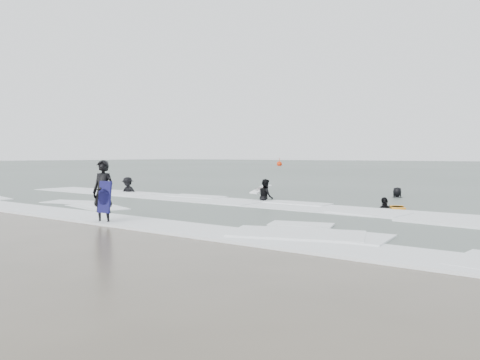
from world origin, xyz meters
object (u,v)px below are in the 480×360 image
Objects in this scene: surfer_right_near at (385,209)px; surfer_wading at (266,202)px; surfer_breaker at (128,193)px; surfer_centre at (104,224)px; surfer_right_far at (397,199)px; buoy at (279,164)px.

surfer_wading is at bearing -50.06° from surfer_right_near.
surfer_breaker is 1.08× the size of surfer_right_near.
surfer_right_far is (4.46, 13.77, 0.00)m from surfer_centre.
surfer_right_far is at bearing -132.22° from surfer_right_near.
surfer_breaker is at bearing 10.03° from surfer_right_far.
surfer_centre is 10.58m from surfer_right_near.
surfer_breaker is 1.06× the size of buoy.
surfer_right_near is at bearing 44.54° from surfer_centre.
surfer_wading is at bearing -10.81° from surfer_breaker.
surfer_wading is at bearing 37.00° from surfer_right_far.
surfer_breaker is (-8.43, 7.94, 0.00)m from surfer_centre.
surfer_right_far reaches higher than surfer_right_near.
surfer_breaker is 14.14m from surfer_right_far.
buoy is (-41.35, 58.45, 0.42)m from surfer_right_near.
buoy reaches higher than surfer_right_far.
surfer_centre is at bearing 3.35° from surfer_right_near.
surfer_breaker is at bearing 48.62° from surfer_wading.
surfer_breaker is 14.01m from surfer_right_near.
surfer_centre is 1.16× the size of surfer_right_far.
buoy reaches higher than surfer_centre.
surfer_right_far is at bearing 9.52° from surfer_breaker.
surfer_centre is 1.13× the size of surfer_breaker.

